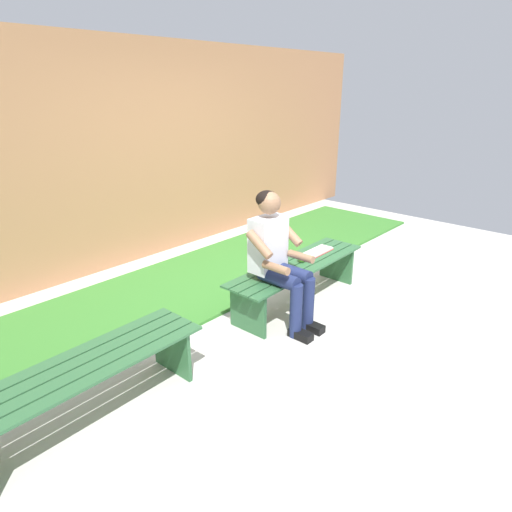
% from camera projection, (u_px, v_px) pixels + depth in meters
% --- Properties ---
extents(ground_plane, '(10.00, 7.00, 0.04)m').
position_uv_depth(ground_plane, '(313.00, 403.00, 3.13)').
color(ground_plane, beige).
extents(grass_strip, '(9.00, 1.51, 0.03)m').
position_uv_depth(grass_strip, '(139.00, 305.00, 4.44)').
color(grass_strip, '#387A2D').
rests_on(grass_strip, ground).
extents(brick_wall, '(9.50, 0.24, 2.61)m').
position_uv_depth(brick_wall, '(114.00, 156.00, 5.18)').
color(brick_wall, '#B27A51').
rests_on(brick_wall, ground).
extents(bench_near, '(1.75, 0.49, 0.43)m').
position_uv_depth(bench_near, '(298.00, 273.00, 4.41)').
color(bench_near, '#2D6038').
rests_on(bench_near, ground).
extents(bench_far, '(1.64, 0.48, 0.43)m').
position_uv_depth(bench_far, '(86.00, 378.00, 2.84)').
color(bench_far, '#2D6038').
rests_on(bench_far, ground).
extents(person_seated, '(0.50, 0.69, 1.23)m').
position_uv_depth(person_seated, '(278.00, 255.00, 3.92)').
color(person_seated, silver).
rests_on(person_seated, ground).
extents(apple, '(0.09, 0.09, 0.09)m').
position_uv_depth(apple, '(302.00, 258.00, 4.40)').
color(apple, '#72B738').
rests_on(apple, bench_near).
extents(book_open, '(0.41, 0.17, 0.02)m').
position_uv_depth(book_open, '(317.00, 252.00, 4.66)').
color(book_open, white).
rests_on(book_open, bench_near).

